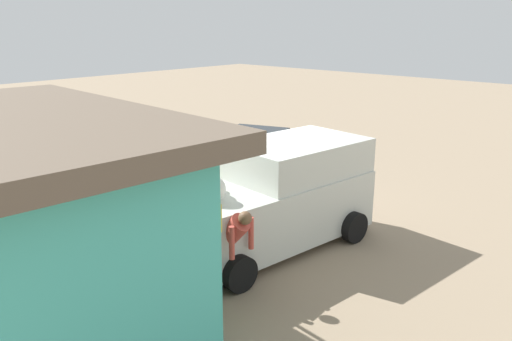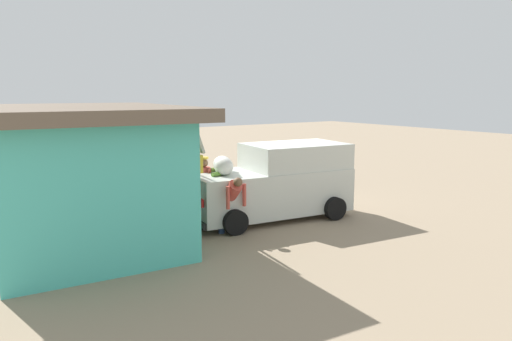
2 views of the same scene
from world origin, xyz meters
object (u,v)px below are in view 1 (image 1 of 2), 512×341
parked_sedan (251,157)px  paint_bucket (77,230)px  vendor_standing (176,211)px  delivery_van (272,197)px  customer_bending (231,241)px  unloaded_banana_pile (106,296)px

parked_sedan → paint_bucket: parked_sedan is taller
vendor_standing → delivery_van: bearing=-113.7°
customer_bending → paint_bucket: (3.71, 0.69, -0.65)m
unloaded_banana_pile → vendor_standing: bearing=-77.7°
vendor_standing → unloaded_banana_pile: (-0.38, 1.74, -0.81)m
delivery_van → vendor_standing: size_ratio=2.82×
delivery_van → customer_bending: size_ratio=3.39×
vendor_standing → paint_bucket: vendor_standing is taller
parked_sedan → vendor_standing: size_ratio=2.65×
paint_bucket → delivery_van: bearing=-141.0°
delivery_van → vendor_standing: delivery_van is taller
vendor_standing → customer_bending: bearing=178.7°
delivery_van → paint_bucket: delivery_van is taller
vendor_standing → unloaded_banana_pile: bearing=102.3°
customer_bending → paint_bucket: bearing=10.6°
paint_bucket → customer_bending: bearing=-169.4°
paint_bucket → unloaded_banana_pile: bearing=159.2°
parked_sedan → vendor_standing: vendor_standing is taller
delivery_van → vendor_standing: bearing=66.3°
unloaded_banana_pile → paint_bucket: (2.66, -1.01, 0.03)m
delivery_van → paint_bucket: 3.99m
delivery_van → parked_sedan: size_ratio=1.06×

